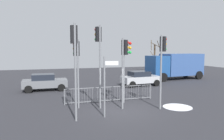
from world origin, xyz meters
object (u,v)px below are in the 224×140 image
object	(u,v)px
car_grey_far	(45,82)
traffic_light_rear_left	(77,58)
traffic_light_foreground_right	(99,48)
traffic_light_mid_right	(74,50)
traffic_light_foreground_left	(163,55)
delivery_truck	(175,65)
traffic_light_rear_right	(124,57)
direction_sign_post	(106,84)
car_silver_trailing	(140,78)
traffic_light_mid_left	(126,57)
bare_tree_left	(155,57)

from	to	relation	value
car_grey_far	traffic_light_rear_left	bearing A→B (deg)	-74.11
traffic_light_foreground_right	traffic_light_mid_right	bearing A→B (deg)	-152.00
traffic_light_foreground_left	delivery_truck	bearing A→B (deg)	114.61
traffic_light_foreground_left	traffic_light_rear_right	size ratio (longest dim) A/B	1.05
direction_sign_post	traffic_light_rear_right	bearing A→B (deg)	55.04
direction_sign_post	car_silver_trailing	size ratio (longest dim) A/B	0.83
delivery_truck	traffic_light_foreground_left	bearing A→B (deg)	47.73
traffic_light_mid_left	delivery_truck	bearing A→B (deg)	147.97
traffic_light_mid_right	car_silver_trailing	distance (m)	12.11
traffic_light_foreground_left	traffic_light_rear_right	bearing A→B (deg)	-136.55
direction_sign_post	car_grey_far	xyz separation A→B (m)	(-3.12, 9.02, -1.06)
traffic_light_rear_left	car_grey_far	bearing A→B (deg)	84.87
traffic_light_rear_right	traffic_light_mid_right	xyz separation A→B (m)	(-3.19, -1.37, 0.44)
traffic_light_foreground_right	bare_tree_left	distance (m)	22.58
traffic_light_mid_right	car_grey_far	xyz separation A→B (m)	(-1.48, 9.07, -2.84)
traffic_light_rear_left	car_silver_trailing	xyz separation A→B (m)	(7.25, 6.47, -2.34)
traffic_light_rear_left	traffic_light_foreground_left	bearing A→B (deg)	-41.07
car_grey_far	car_silver_trailing	world-z (taller)	same
car_silver_trailing	direction_sign_post	bearing A→B (deg)	-129.50
traffic_light_rear_left	traffic_light_foreground_right	bearing A→B (deg)	-40.49
traffic_light_rear_left	delivery_truck	bearing A→B (deg)	14.31
traffic_light_foreground_right	delivery_truck	size ratio (longest dim) A/B	0.70
traffic_light_rear_right	car_grey_far	size ratio (longest dim) A/B	1.13
traffic_light_rear_left	traffic_light_mid_right	xyz separation A→B (m)	(-0.46, -2.43, 0.50)
traffic_light_rear_left	delivery_truck	size ratio (longest dim) A/B	0.59
traffic_light_mid_left	direction_sign_post	distance (m)	3.68
traffic_light_foreground_right	traffic_light_rear_right	world-z (taller)	traffic_light_foreground_right
traffic_light_mid_right	car_silver_trailing	bearing A→B (deg)	40.23
traffic_light_mid_left	bare_tree_left	bearing A→B (deg)	161.51
traffic_light_foreground_left	delivery_truck	xyz separation A→B (m)	(8.43, 11.37, -1.57)
traffic_light_rear_left	car_grey_far	xyz separation A→B (m)	(-1.94, 6.64, -2.34)
traffic_light_rear_left	car_grey_far	size ratio (longest dim) A/B	1.11
bare_tree_left	traffic_light_rear_right	bearing A→B (deg)	-122.90
traffic_light_foreground_right	traffic_light_rear_left	world-z (taller)	traffic_light_foreground_right
traffic_light_mid_left	traffic_light_rear_left	distance (m)	3.37
bare_tree_left	traffic_light_mid_right	bearing A→B (deg)	-127.30
traffic_light_foreground_left	car_grey_far	bearing A→B (deg)	-169.55
car_grey_far	traffic_light_rear_right	bearing A→B (deg)	-59.15
traffic_light_foreground_left	traffic_light_mid_right	xyz separation A→B (m)	(-5.39, -0.67, 0.30)
traffic_light_mid_left	traffic_light_rear_left	world-z (taller)	traffic_light_mid_left
delivery_truck	bare_tree_left	xyz separation A→B (m)	(1.44, 7.99, 0.74)
car_silver_trailing	bare_tree_left	bearing A→B (deg)	50.78
traffic_light_foreground_left	traffic_light_rear_left	xyz separation A→B (m)	(-4.93, 1.76, -0.20)
traffic_light_foreground_right	traffic_light_rear_left	size ratio (longest dim) A/B	1.20
car_grey_far	bare_tree_left	size ratio (longest dim) A/B	0.74
car_silver_trailing	delivery_truck	world-z (taller)	delivery_truck
traffic_light_rear_left	traffic_light_mid_right	size ratio (longest dim) A/B	0.86
traffic_light_mid_left	traffic_light_foreground_right	xyz separation A→B (m)	(-2.07, -0.72, 0.58)
traffic_light_rear_right	bare_tree_left	distance (m)	22.23
direction_sign_post	car_silver_trailing	distance (m)	10.78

